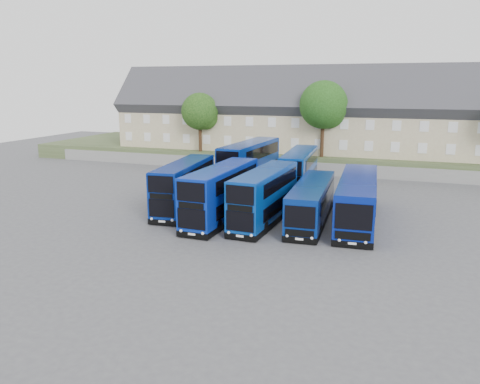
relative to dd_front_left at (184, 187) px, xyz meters
name	(u,v)px	position (x,y,z in m)	size (l,w,h in m)	color
ground	(237,230)	(6.29, -4.12, -2.01)	(120.00, 120.00, 0.00)	#4B4B51
retaining_wall	(303,168)	(6.29, 19.88, -1.26)	(70.00, 0.40, 1.50)	slate
earth_bank	(317,154)	(6.29, 29.88, -1.01)	(80.00, 20.00, 2.00)	#404E2B
terrace_row	(360,117)	(12.29, 25.88, 4.58)	(66.00, 10.40, 11.20)	tan
dd_front_left	(184,187)	(0.00, 0.00, 0.00)	(3.42, 10.51, 4.10)	navy
dd_front_mid	(221,194)	(4.18, -1.88, 0.08)	(2.80, 10.81, 4.27)	#0929A6
dd_front_right	(265,197)	(7.62, -1.35, 0.01)	(2.92, 10.49, 4.12)	#083896
dd_rear_left	(250,165)	(2.28, 11.34, 0.26)	(3.46, 11.81, 4.64)	navy
dd_rear_right	(299,172)	(7.95, 9.94, 0.02)	(2.96, 10.56, 4.15)	#08399A
coach_east_a	(312,203)	(11.12, -0.06, -0.47)	(2.96, 11.60, 3.14)	navy
coach_east_b	(357,201)	(14.53, 0.98, -0.26)	(3.46, 13.23, 3.58)	navy
tree_west	(201,113)	(-7.56, 20.98, 5.04)	(4.80, 4.80, 7.65)	#382314
tree_mid	(325,107)	(8.44, 21.48, 6.05)	(5.76, 5.76, 9.18)	#382314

